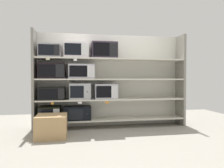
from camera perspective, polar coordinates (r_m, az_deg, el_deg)
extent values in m
cube|color=gray|center=(3.69, 2.83, -15.28)|extent=(7.15, 6.00, 0.02)
cube|color=beige|center=(4.73, -0.48, 1.09)|extent=(3.35, 0.04, 2.04)
cube|color=gray|center=(4.51, -20.51, 0.98)|extent=(0.05, 0.41, 2.04)
cube|color=gray|center=(5.05, 18.26, 1.04)|extent=(0.05, 0.41, 2.04)
cube|color=beige|center=(4.60, 0.00, -9.60)|extent=(3.15, 0.41, 0.03)
cube|color=black|center=(4.53, -16.62, -7.70)|extent=(0.43, 0.40, 0.30)
cube|color=black|center=(4.33, -17.68, -8.13)|extent=(0.28, 0.01, 0.24)
cube|color=silver|center=(4.31, -15.01, -8.15)|extent=(0.12, 0.01, 0.24)
cube|color=black|center=(4.50, -9.43, -7.81)|extent=(0.56, 0.32, 0.29)
cube|color=black|center=(4.33, -10.36, -8.17)|extent=(0.37, 0.01, 0.22)
cube|color=black|center=(4.34, -6.87, -8.14)|extent=(0.15, 0.01, 0.23)
cylinder|color=#262628|center=(4.33, -6.86, -8.16)|extent=(0.02, 0.01, 0.02)
cube|color=beige|center=(4.53, 0.00, -4.20)|extent=(3.15, 0.41, 0.03)
cube|color=black|center=(4.47, -16.07, -2.47)|extent=(0.52, 0.37, 0.26)
cube|color=black|center=(4.29, -17.05, -2.64)|extent=(0.37, 0.01, 0.20)
cube|color=black|center=(4.27, -13.80, -2.64)|extent=(0.12, 0.01, 0.21)
cube|color=#A3A6AA|center=(4.45, -8.77, -1.97)|extent=(0.43, 0.40, 0.33)
cube|color=black|center=(4.24, -9.57, -2.14)|extent=(0.27, 0.01, 0.24)
cube|color=#A3A6AA|center=(4.25, -6.81, -2.13)|extent=(0.14, 0.01, 0.27)
cylinder|color=#262628|center=(4.24, -6.81, -2.13)|extent=(0.02, 0.01, 0.02)
cube|color=#B4B3BB|center=(4.50, -1.72, -2.01)|extent=(0.49, 0.33, 0.32)
cube|color=black|center=(4.32, -2.25, -2.16)|extent=(0.32, 0.01, 0.24)
cube|color=silver|center=(4.35, 0.72, -2.12)|extent=(0.14, 0.01, 0.26)
cube|color=orange|center=(4.28, -16.03, -5.14)|extent=(0.05, 0.00, 0.04)
cube|color=white|center=(4.26, -8.78, -5.13)|extent=(0.08, 0.00, 0.04)
cube|color=orange|center=(4.31, -1.34, -5.06)|extent=(0.08, 0.00, 0.04)
cube|color=beige|center=(4.51, 0.00, 1.30)|extent=(3.15, 0.41, 0.03)
cube|color=black|center=(4.47, -16.08, 3.48)|extent=(0.52, 0.37, 0.32)
cube|color=black|center=(4.28, -17.37, 3.56)|extent=(0.33, 0.01, 0.24)
cube|color=black|center=(4.26, -14.08, 3.59)|extent=(0.16, 0.01, 0.26)
cylinder|color=#262628|center=(4.25, -14.09, 3.59)|extent=(0.02, 0.01, 0.02)
cube|color=#B5B1BD|center=(4.44, -8.37, 3.42)|extent=(0.54, 0.35, 0.30)
cube|color=black|center=(4.26, -9.20, 3.50)|extent=(0.36, 0.01, 0.23)
cube|color=silver|center=(4.28, -5.81, 3.50)|extent=(0.15, 0.01, 0.24)
cube|color=beige|center=(4.53, 0.00, 6.80)|extent=(3.15, 0.41, 0.03)
cube|color=#9F9CA3|center=(4.51, -16.68, 8.70)|extent=(0.44, 0.33, 0.27)
cube|color=black|center=(4.34, -17.62, 8.97)|extent=(0.30, 0.01, 0.21)
cube|color=black|center=(4.32, -14.90, 9.02)|extent=(0.11, 0.01, 0.22)
cylinder|color=#262628|center=(4.31, -14.91, 8.64)|extent=(0.02, 0.01, 0.02)
cylinder|color=#262628|center=(4.32, -14.91, 9.43)|extent=(0.02, 0.01, 0.02)
cube|color=silver|center=(4.48, -9.77, 9.02)|extent=(0.50, 0.40, 0.31)
cube|color=black|center=(4.27, -10.66, 9.38)|extent=(0.33, 0.01, 0.23)
cube|color=silver|center=(4.28, -7.46, 9.38)|extent=(0.14, 0.01, 0.25)
cube|color=#342937|center=(4.52, -2.21, 9.15)|extent=(0.54, 0.38, 0.34)
cube|color=black|center=(4.32, -2.92, 9.52)|extent=(0.33, 0.01, 0.27)
cube|color=black|center=(4.36, 0.43, 9.44)|extent=(0.17, 0.01, 0.27)
cylinder|color=#262628|center=(4.35, 0.45, 8.97)|extent=(0.02, 0.01, 0.02)
cylinder|color=#262628|center=(4.36, 0.45, 9.94)|extent=(0.02, 0.01, 0.02)
cube|color=beige|center=(4.28, -17.16, 6.57)|extent=(0.07, 0.00, 0.03)
cube|color=white|center=(4.25, -10.04, 6.56)|extent=(0.07, 0.00, 0.04)
cube|color=tan|center=(3.96, -16.21, -11.00)|extent=(0.53, 0.53, 0.40)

